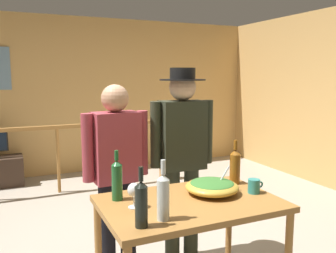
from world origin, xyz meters
name	(u,v)px	position (x,y,z in m)	size (l,w,h in m)	color
ground_plane	(143,247)	(0.00, 0.00, 0.00)	(8.20, 8.20, 0.00)	#9E9384
back_wall	(80,96)	(0.00, 3.02, 1.29)	(6.30, 0.10, 2.58)	tan
side_wall_right	(319,98)	(3.15, 0.91, 1.29)	(0.10, 4.53, 2.58)	tan
stair_railing	(71,145)	(-0.34, 2.00, 0.66)	(4.07, 0.10, 1.00)	#9E6B33
serving_table	(190,214)	(-0.04, -1.05, 0.72)	(1.16, 0.76, 0.82)	#9E6B33
salad_bowl	(212,186)	(0.16, -0.98, 0.87)	(0.37, 0.37, 0.19)	gold
wine_glass	(134,191)	(-0.42, -1.02, 0.92)	(0.08, 0.08, 0.16)	silver
wine_bottle_clear	(163,196)	(-0.33, -1.26, 0.96)	(0.07, 0.07, 0.35)	silver
wine_bottle_amber	(235,166)	(0.44, -0.85, 0.95)	(0.08, 0.08, 0.34)	brown
wine_bottle_dark	(141,203)	(-0.47, -1.30, 0.95)	(0.07, 0.07, 0.34)	black
wine_bottle_green	(117,179)	(-0.47, -0.84, 0.96)	(0.07, 0.07, 0.33)	#1E5628
mug_teal	(254,186)	(0.44, -1.09, 0.87)	(0.12, 0.08, 0.10)	teal
person_standing_left	(116,166)	(-0.33, -0.33, 0.91)	(0.55, 0.24, 1.56)	black
person_standing_right	(182,147)	(0.25, -0.33, 1.01)	(0.57, 0.39, 1.70)	#2D3323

